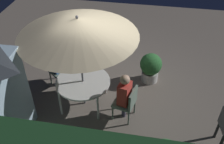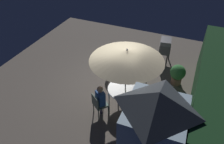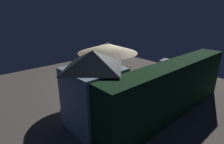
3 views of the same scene
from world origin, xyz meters
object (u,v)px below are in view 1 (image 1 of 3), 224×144
(chair_far_side, at_px, (58,67))
(person_in_red, at_px, (124,92))
(patio_table, at_px, (83,83))
(patio_umbrella, at_px, (78,27))
(potted_plant_by_shed, at_px, (151,67))
(chair_near_shed, at_px, (128,102))
(person_in_blue, at_px, (58,61))

(chair_far_side, xyz_separation_m, person_in_red, (-1.93, 0.93, 0.26))
(patio_table, distance_m, person_in_red, 1.07)
(patio_umbrella, xyz_separation_m, person_in_red, (-1.03, 0.26, -1.40))
(patio_table, xyz_separation_m, chair_far_side, (0.90, -0.67, -0.17))
(patio_umbrella, distance_m, potted_plant_by_shed, 2.62)
(chair_near_shed, bearing_deg, patio_umbrella, -14.16)
(person_in_blue, bearing_deg, person_in_red, 154.74)
(chair_far_side, xyz_separation_m, person_in_blue, (-0.07, 0.05, 0.26))
(potted_plant_by_shed, height_order, person_in_red, person_in_red)
(chair_near_shed, xyz_separation_m, person_in_red, (0.08, -0.02, 0.26))
(chair_far_side, height_order, person_in_blue, person_in_blue)
(chair_far_side, height_order, person_in_red, person_in_red)
(patio_umbrella, distance_m, chair_near_shed, 2.02)
(chair_near_shed, height_order, person_in_red, person_in_red)
(chair_near_shed, distance_m, chair_far_side, 2.23)
(chair_far_side, bearing_deg, potted_plant_by_shed, -167.81)
(potted_plant_by_shed, bearing_deg, patio_umbrella, 37.56)
(patio_table, relative_size, person_in_red, 1.03)
(patio_table, distance_m, chair_far_side, 1.13)
(person_in_blue, bearing_deg, patio_table, 143.29)
(chair_far_side, relative_size, person_in_blue, 0.71)
(chair_near_shed, bearing_deg, potted_plant_by_shed, -106.73)
(person_in_red, bearing_deg, chair_near_shed, 165.84)
(patio_table, bearing_deg, person_in_blue, -36.71)
(chair_near_shed, xyz_separation_m, potted_plant_by_shed, (-0.45, -1.48, -0.06))
(patio_table, distance_m, patio_umbrella, 1.49)
(person_in_red, distance_m, person_in_blue, 2.06)
(patio_umbrella, xyz_separation_m, person_in_blue, (0.83, -0.62, -1.40))
(chair_far_side, bearing_deg, person_in_blue, 143.29)
(chair_far_side, bearing_deg, person_in_red, 154.28)
(chair_far_side, bearing_deg, patio_umbrella, 143.29)
(patio_umbrella, distance_m, person_in_blue, 1.74)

